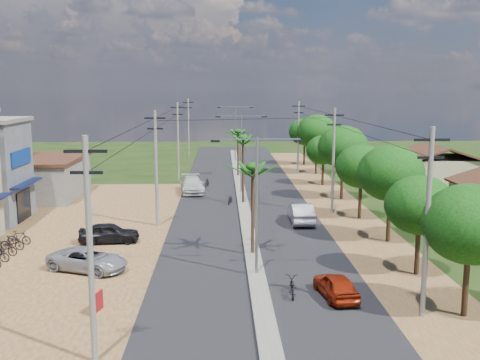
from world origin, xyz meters
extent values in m
plane|color=black|center=(0.00, 0.00, 0.00)|extent=(160.00, 160.00, 0.00)
cube|color=black|center=(0.00, 15.00, 0.02)|extent=(12.00, 110.00, 0.04)
cube|color=#605E56|center=(0.00, 18.00, 0.09)|extent=(1.00, 90.00, 0.18)
cube|color=brown|center=(-15.00, 8.00, 0.02)|extent=(18.00, 46.00, 0.04)
cube|color=brown|center=(8.50, 15.00, 0.01)|extent=(5.00, 90.00, 0.03)
cube|color=#0F1840|center=(-17.60, 14.00, 3.10)|extent=(0.80, 5.40, 0.15)
cube|color=black|center=(-17.95, 14.00, 1.30)|extent=(0.10, 3.00, 2.40)
cube|color=navy|center=(-17.92, 14.00, 5.20)|extent=(0.12, 4.20, 1.20)
cube|color=#605E56|center=(-21.00, 24.00, 1.80)|extent=(10.00, 10.00, 3.60)
cube|color=black|center=(-21.00, 24.00, 3.80)|extent=(10.40, 10.40, 0.30)
cube|color=tan|center=(21.00, 28.00, 1.65)|extent=(7.00, 7.00, 3.30)
cylinder|color=black|center=(9.50, -6.00, 2.10)|extent=(0.28, 0.28, 4.20)
ellipsoid|color=black|center=(9.50, -6.00, 4.50)|extent=(4.40, 4.40, 3.74)
cylinder|color=black|center=(9.30, 0.00, 1.92)|extent=(0.28, 0.28, 3.85)
ellipsoid|color=black|center=(9.30, 0.00, 4.12)|extent=(4.00, 4.00, 3.40)
cylinder|color=black|center=(9.70, 7.00, 2.27)|extent=(0.28, 0.28, 4.55)
ellipsoid|color=black|center=(9.70, 7.00, 4.88)|extent=(4.60, 4.60, 3.91)
cylinder|color=black|center=(9.40, 14.00, 2.03)|extent=(0.28, 0.28, 4.06)
ellipsoid|color=black|center=(9.40, 14.00, 4.35)|extent=(4.20, 4.20, 3.57)
cylinder|color=black|center=(9.60, 22.00, 2.38)|extent=(0.28, 0.28, 4.76)
ellipsoid|color=black|center=(9.60, 22.00, 5.10)|extent=(4.80, 4.80, 4.08)
cylinder|color=black|center=(9.20, 30.00, 1.82)|extent=(0.28, 0.28, 3.64)
ellipsoid|color=black|center=(9.20, 30.00, 3.90)|extent=(3.80, 3.80, 3.23)
cylinder|color=black|center=(9.80, 38.00, 2.45)|extent=(0.28, 0.28, 4.90)
ellipsoid|color=black|center=(9.80, 38.00, 5.25)|extent=(5.00, 5.00, 4.25)
cylinder|color=black|center=(9.50, 46.00, 2.17)|extent=(0.28, 0.28, 4.34)
ellipsoid|color=black|center=(9.50, 46.00, 4.65)|extent=(4.40, 4.40, 3.74)
cylinder|color=black|center=(0.00, 4.00, 2.90)|extent=(0.22, 0.22, 5.80)
cylinder|color=black|center=(0.00, 20.00, 3.10)|extent=(0.22, 0.22, 6.20)
cylinder|color=black|center=(0.00, 36.00, 2.75)|extent=(0.22, 0.22, 5.50)
cylinder|color=gray|center=(0.00, 0.00, 4.00)|extent=(0.16, 0.16, 8.00)
cube|color=gray|center=(1.20, 0.00, 7.90)|extent=(2.40, 0.08, 0.08)
cube|color=gray|center=(-1.20, 0.00, 7.90)|extent=(2.40, 0.08, 0.08)
cube|color=black|center=(2.30, 0.00, 7.80)|extent=(0.50, 0.18, 0.12)
cube|color=black|center=(-2.30, 0.00, 7.80)|extent=(0.50, 0.18, 0.12)
cylinder|color=gray|center=(0.00, 25.00, 4.00)|extent=(0.16, 0.16, 8.00)
cube|color=gray|center=(1.20, 25.00, 7.90)|extent=(2.40, 0.08, 0.08)
cube|color=gray|center=(-1.20, 25.00, 7.90)|extent=(2.40, 0.08, 0.08)
cube|color=black|center=(2.30, 25.00, 7.80)|extent=(0.50, 0.18, 0.12)
cube|color=black|center=(-2.30, 25.00, 7.80)|extent=(0.50, 0.18, 0.12)
cylinder|color=gray|center=(0.00, 50.00, 4.00)|extent=(0.16, 0.16, 8.00)
cube|color=gray|center=(1.20, 50.00, 7.90)|extent=(2.40, 0.08, 0.08)
cube|color=gray|center=(-1.20, 50.00, 7.90)|extent=(2.40, 0.08, 0.08)
cube|color=black|center=(2.30, 50.00, 7.80)|extent=(0.50, 0.18, 0.12)
cube|color=black|center=(-2.30, 50.00, 7.80)|extent=(0.50, 0.18, 0.12)
cylinder|color=#605E56|center=(-7.00, -10.00, 4.50)|extent=(0.24, 0.24, 9.00)
cube|color=black|center=(-7.00, -10.00, 8.40)|extent=(1.60, 0.12, 0.12)
cube|color=black|center=(-7.00, -10.00, 7.60)|extent=(1.20, 0.12, 0.12)
cylinder|color=#605E56|center=(-7.00, 12.00, 4.50)|extent=(0.24, 0.24, 9.00)
cube|color=black|center=(-7.00, 12.00, 8.40)|extent=(1.60, 0.12, 0.12)
cube|color=black|center=(-7.00, 12.00, 7.60)|extent=(1.20, 0.12, 0.12)
cylinder|color=#605E56|center=(-7.00, 34.00, 4.50)|extent=(0.24, 0.24, 9.00)
cube|color=black|center=(-7.00, 34.00, 8.40)|extent=(1.60, 0.12, 0.12)
cube|color=black|center=(-7.00, 34.00, 7.60)|extent=(1.20, 0.12, 0.12)
cylinder|color=#605E56|center=(-7.00, 55.00, 4.50)|extent=(0.24, 0.24, 9.00)
cube|color=black|center=(-7.00, 55.00, 8.40)|extent=(1.60, 0.12, 0.12)
cube|color=black|center=(-7.00, 55.00, 7.60)|extent=(1.20, 0.12, 0.12)
cylinder|color=#605E56|center=(7.50, -6.00, 4.50)|extent=(0.24, 0.24, 9.00)
cube|color=black|center=(7.50, -6.00, 8.40)|extent=(1.60, 0.12, 0.12)
cube|color=black|center=(7.50, -6.00, 7.60)|extent=(1.20, 0.12, 0.12)
cylinder|color=#605E56|center=(7.50, 16.00, 4.50)|extent=(0.24, 0.24, 9.00)
cube|color=black|center=(7.50, 16.00, 8.40)|extent=(1.60, 0.12, 0.12)
cube|color=black|center=(7.50, 16.00, 7.60)|extent=(1.20, 0.12, 0.12)
cylinder|color=#605E56|center=(7.50, 38.00, 4.50)|extent=(0.24, 0.24, 9.00)
cube|color=black|center=(7.50, 38.00, 8.40)|extent=(1.60, 0.12, 0.12)
cube|color=black|center=(7.50, 38.00, 7.60)|extent=(1.20, 0.12, 0.12)
imported|color=maroon|center=(3.88, -3.50, 0.64)|extent=(2.05, 3.93, 1.28)
imported|color=#94959C|center=(4.34, 12.60, 0.79)|extent=(1.72, 4.83, 1.59)
imported|color=#B1B0AC|center=(-5.00, 25.82, 0.80)|extent=(2.87, 5.72, 1.60)
imported|color=#94959C|center=(-9.87, 1.24, 0.67)|extent=(5.28, 3.88, 1.33)
imported|color=black|center=(-9.80, 7.22, 0.70)|extent=(4.25, 2.01, 1.41)
imported|color=black|center=(1.64, -3.26, 0.50)|extent=(0.79, 1.93, 0.99)
imported|color=black|center=(-1.20, 20.02, 0.44)|extent=(0.89, 1.74, 0.87)
imported|color=black|center=(-3.56, 28.69, 0.52)|extent=(0.80, 1.78, 1.03)
cube|color=maroon|center=(-8.00, -5.02, 0.50)|extent=(0.38, 1.17, 0.99)
cylinder|color=black|center=(-8.00, -5.57, 0.25)|extent=(0.04, 0.04, 0.50)
cylinder|color=black|center=(-8.00, -4.48, 0.25)|extent=(0.04, 0.04, 0.50)
imported|color=black|center=(-15.91, 4.38, 0.50)|extent=(1.71, 0.69, 1.00)
imported|color=black|center=(-15.91, 5.68, 0.50)|extent=(1.71, 0.69, 1.00)
imported|color=black|center=(-15.91, 6.98, 0.50)|extent=(1.71, 0.69, 1.00)
camera|label=1|loc=(-1.95, -30.84, 10.77)|focal=42.00mm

